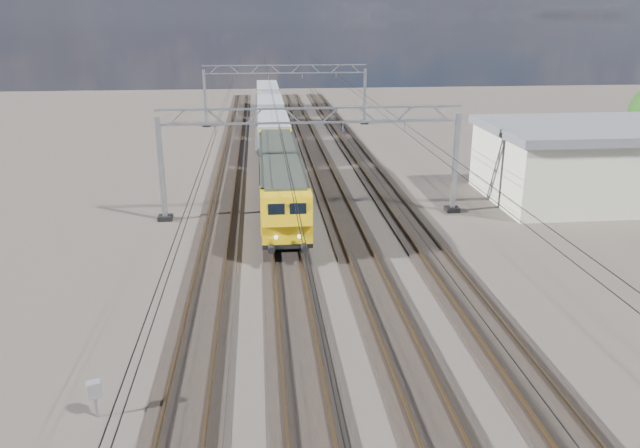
{
  "coord_description": "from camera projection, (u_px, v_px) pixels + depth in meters",
  "views": [
    {
      "loc": [
        -3.3,
        -35.09,
        12.53
      ],
      "look_at": [
        -0.33,
        -4.95,
        2.4
      ],
      "focal_mm": 35.0,
      "sensor_mm": 36.0,
      "label": 1
    }
  ],
  "objects": [
    {
      "name": "track_inner_east",
      "position": [
        350.0,
        233.0,
        37.57
      ],
      "size": [
        2.6,
        140.0,
        0.3
      ],
      "color": "black",
      "rests_on": "ground"
    },
    {
      "name": "overhead_wires",
      "position": [
        307.0,
        119.0,
        43.13
      ],
      "size": [
        12.03,
        140.0,
        0.53
      ],
      "color": "black",
      "rests_on": "ground"
    },
    {
      "name": "hopper_wagon_third",
      "position": [
        267.0,
        95.0,
        84.99
      ],
      "size": [
        3.38,
        13.0,
        3.25
      ],
      "color": "black",
      "rests_on": "ground"
    },
    {
      "name": "locomotive",
      "position": [
        280.0,
        177.0,
        41.45
      ],
      "size": [
        2.76,
        21.1,
        3.62
      ],
      "color": "black",
      "rests_on": "ground"
    },
    {
      "name": "catenary_gantry_mid",
      "position": [
        312.0,
        158.0,
        39.94
      ],
      "size": [
        19.9,
        0.9,
        7.11
      ],
      "color": "#969DA4",
      "rests_on": "ground"
    },
    {
      "name": "catenary_gantry_far",
      "position": [
        286.0,
        92.0,
        73.91
      ],
      "size": [
        19.9,
        0.9,
        7.11
      ],
      "color": "#969DA4",
      "rests_on": "ground"
    },
    {
      "name": "trackside_cabinet",
      "position": [
        94.0,
        390.0,
        20.2
      ],
      "size": [
        0.52,
        0.45,
        1.31
      ],
      "rotation": [
        0.0,
        0.0,
        0.34
      ],
      "color": "#969DA4",
      "rests_on": "ground"
    },
    {
      "name": "track_outer_west",
      "position": [
        217.0,
        238.0,
        36.82
      ],
      "size": [
        2.6,
        140.0,
        0.3
      ],
      "color": "black",
      "rests_on": "ground"
    },
    {
      "name": "industrial_shed",
      "position": [
        618.0,
        161.0,
        44.24
      ],
      "size": [
        18.6,
        10.6,
        5.4
      ],
      "color": "beige",
      "rests_on": "ground"
    },
    {
      "name": "track_outer_east",
      "position": [
        415.0,
        231.0,
        37.94
      ],
      "size": [
        2.6,
        140.0,
        0.3
      ],
      "color": "black",
      "rests_on": "ground"
    },
    {
      "name": "hopper_wagon_lead",
      "position": [
        273.0,
        132.0,
        58.18
      ],
      "size": [
        3.38,
        13.0,
        3.25
      ],
      "color": "black",
      "rests_on": "ground"
    },
    {
      "name": "hopper_wagon_mid",
      "position": [
        270.0,
        110.0,
        71.58
      ],
      "size": [
        3.38,
        13.0,
        3.25
      ],
      "color": "black",
      "rests_on": "ground"
    },
    {
      "name": "ground",
      "position": [
        317.0,
        236.0,
        37.4
      ],
      "size": [
        160.0,
        160.0,
        0.0
      ],
      "primitive_type": "plane",
      "color": "black",
      "rests_on": "ground"
    },
    {
      "name": "track_loco",
      "position": [
        284.0,
        236.0,
        37.19
      ],
      "size": [
        2.6,
        140.0,
        0.3
      ],
      "color": "black",
      "rests_on": "ground"
    }
  ]
}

